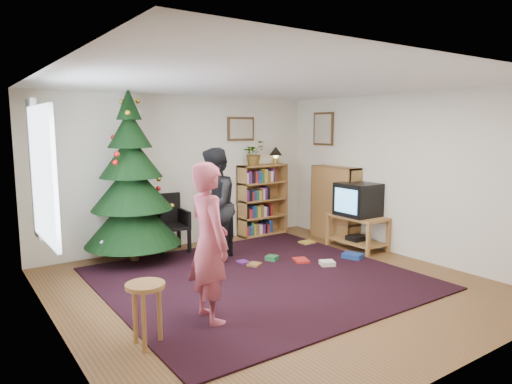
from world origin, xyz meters
TOP-DOWN VIEW (x-y plane):
  - floor at (0.00, 0.00)m, footprint 5.00×5.00m
  - ceiling at (0.00, 0.00)m, footprint 5.00×5.00m
  - wall_back at (0.00, 2.50)m, footprint 5.00×0.02m
  - wall_front at (0.00, -2.50)m, footprint 5.00×0.02m
  - wall_left at (-2.50, 0.00)m, footprint 0.02×5.00m
  - wall_right at (2.50, 0.00)m, footprint 0.02×5.00m
  - rug at (0.00, 0.30)m, footprint 3.80×3.60m
  - window_pane at (-2.47, 0.60)m, footprint 0.04×1.20m
  - curtain at (-2.43, 1.30)m, footprint 0.06×0.35m
  - picture_back at (1.15, 2.48)m, footprint 0.55×0.03m
  - picture_right at (2.48, 1.75)m, footprint 0.03×0.50m
  - christmas_tree at (-1.06, 1.99)m, footprint 1.40×1.40m
  - bookshelf_back at (1.54, 2.34)m, footprint 0.95×0.30m
  - bookshelf_right at (2.34, 1.27)m, footprint 0.30×0.95m
  - tv_stand at (2.22, 0.63)m, footprint 0.53×0.95m
  - crt_tv at (2.22, 0.63)m, footprint 0.57×0.61m
  - armchair at (-0.40, 2.25)m, footprint 0.54×0.54m
  - stool at (-1.90, -0.64)m, footprint 0.36×0.36m
  - person_standing at (-1.15, -0.49)m, footprint 0.42×0.62m
  - person_by_chair at (-0.08, 1.31)m, footprint 1.04×1.03m
  - potted_plant at (1.34, 2.34)m, footprint 0.48×0.45m
  - table_lamp at (1.84, 2.34)m, footprint 0.24×0.24m
  - floor_clutter at (0.94, 0.68)m, footprint 1.73×1.33m

SIDE VIEW (x-z plane):
  - floor at x=0.00m, z-range 0.00..0.00m
  - rug at x=0.00m, z-range 0.00..0.02m
  - floor_clutter at x=0.94m, z-range 0.00..0.08m
  - tv_stand at x=2.22m, z-range 0.05..0.60m
  - stool at x=-1.90m, z-range 0.16..0.75m
  - armchair at x=-0.40m, z-range 0.03..0.96m
  - bookshelf_back at x=1.54m, z-range 0.01..1.31m
  - bookshelf_right at x=2.34m, z-range 0.01..1.31m
  - crt_tv at x=2.22m, z-range 0.55..1.08m
  - person_standing at x=-1.15m, z-range 0.00..1.64m
  - person_by_chair at x=-0.08m, z-range 0.00..1.69m
  - christmas_tree at x=-1.06m, z-range -0.21..2.33m
  - wall_back at x=0.00m, z-range 0.00..2.50m
  - wall_front at x=0.00m, z-range 0.00..2.50m
  - wall_left at x=-2.50m, z-range 0.00..2.50m
  - wall_right at x=2.50m, z-range 0.00..2.50m
  - window_pane at x=-2.47m, z-range 0.80..2.20m
  - curtain at x=-2.43m, z-range 0.70..2.30m
  - potted_plant at x=1.34m, z-range 1.30..1.74m
  - table_lamp at x=1.84m, z-range 1.36..1.68m
  - picture_back at x=1.15m, z-range 1.74..2.16m
  - picture_right at x=2.48m, z-range 1.65..2.25m
  - ceiling at x=0.00m, z-range 2.50..2.50m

